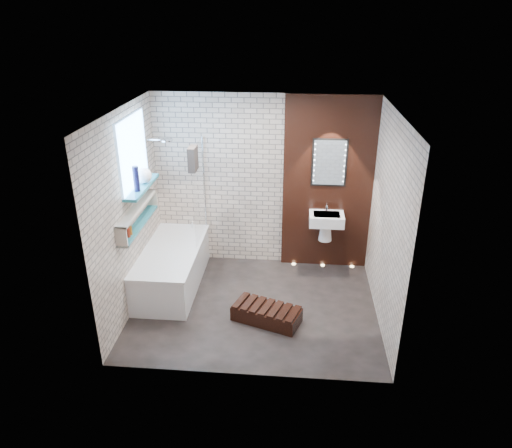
# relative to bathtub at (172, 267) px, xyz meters

# --- Properties ---
(ground) EXTENTS (3.20, 3.20, 0.00)m
(ground) POSITION_rel_bathtub_xyz_m (1.22, -0.45, -0.29)
(ground) COLOR black
(ground) RESTS_ON ground
(room_shell) EXTENTS (3.24, 3.20, 2.60)m
(room_shell) POSITION_rel_bathtub_xyz_m (1.22, -0.45, 1.01)
(room_shell) COLOR tan
(room_shell) RESTS_ON ground
(walnut_panel) EXTENTS (1.30, 0.06, 2.60)m
(walnut_panel) POSITION_rel_bathtub_xyz_m (2.17, 0.82, 1.01)
(walnut_panel) COLOR black
(walnut_panel) RESTS_ON ground
(clerestory_window) EXTENTS (0.18, 1.00, 0.94)m
(clerestory_window) POSITION_rel_bathtub_xyz_m (-0.34, -0.10, 1.61)
(clerestory_window) COLOR #7FADE0
(clerestory_window) RESTS_ON room_shell
(display_niche) EXTENTS (0.14, 1.30, 0.26)m
(display_niche) POSITION_rel_bathtub_xyz_m (-0.31, -0.30, 0.91)
(display_niche) COLOR #216D7B
(display_niche) RESTS_ON room_shell
(bathtub) EXTENTS (0.79, 1.74, 0.70)m
(bathtub) POSITION_rel_bathtub_xyz_m (0.00, 0.00, 0.00)
(bathtub) COLOR white
(bathtub) RESTS_ON ground
(bath_screen) EXTENTS (0.01, 0.78, 1.40)m
(bath_screen) POSITION_rel_bathtub_xyz_m (0.35, 0.44, 0.99)
(bath_screen) COLOR white
(bath_screen) RESTS_ON bathtub
(towel) EXTENTS (0.09, 0.25, 0.32)m
(towel) POSITION_rel_bathtub_xyz_m (0.35, 0.15, 1.56)
(towel) COLOR black
(towel) RESTS_ON bath_screen
(shower_head) EXTENTS (0.18, 0.18, 0.02)m
(shower_head) POSITION_rel_bathtub_xyz_m (-0.08, 0.50, 1.71)
(shower_head) COLOR silver
(shower_head) RESTS_ON room_shell
(washbasin) EXTENTS (0.50, 0.36, 0.58)m
(washbasin) POSITION_rel_bathtub_xyz_m (2.17, 0.62, 0.50)
(washbasin) COLOR white
(washbasin) RESTS_ON walnut_panel
(led_mirror) EXTENTS (0.50, 0.02, 0.70)m
(led_mirror) POSITION_rel_bathtub_xyz_m (2.17, 0.78, 1.36)
(led_mirror) COLOR black
(led_mirror) RESTS_ON walnut_panel
(walnut_step) EXTENTS (0.93, 0.64, 0.19)m
(walnut_step) POSITION_rel_bathtub_xyz_m (1.40, -0.75, -0.20)
(walnut_step) COLOR black
(walnut_step) RESTS_ON ground
(niche_bottles) EXTENTS (0.05, 0.12, 0.12)m
(niche_bottles) POSITION_rel_bathtub_xyz_m (-0.31, -0.67, 0.86)
(niche_bottles) COLOR #935016
(niche_bottles) RESTS_ON display_niche
(sill_vases) EXTENTS (0.21, 0.45, 0.32)m
(sill_vases) POSITION_rel_bathtub_xyz_m (-0.28, -0.06, 1.37)
(sill_vases) COLOR white
(sill_vases) RESTS_ON clerestory_window
(floor_uplights) EXTENTS (0.96, 0.06, 0.01)m
(floor_uplights) POSITION_rel_bathtub_xyz_m (2.17, 0.75, -0.29)
(floor_uplights) COLOR #FFD899
(floor_uplights) RESTS_ON ground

